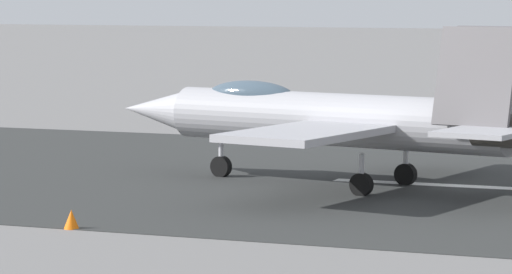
{
  "coord_description": "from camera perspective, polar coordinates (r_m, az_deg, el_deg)",
  "views": [
    {
      "loc": [
        -13.13,
        49.27,
        6.77
      ],
      "look_at": [
        3.38,
        7.04,
        2.2
      ],
      "focal_mm": 103.12,
      "sensor_mm": 36.0,
      "label": 1
    }
  ],
  "objects": [
    {
      "name": "ground_plane",
      "position": [
        51.43,
        6.38,
        -1.84
      ],
      "size": [
        400.0,
        400.0,
        0.0
      ],
      "primitive_type": "plane",
      "color": "slate"
    },
    {
      "name": "marker_cone_mid",
      "position": [
        41.99,
        -7.17,
        -3.19
      ],
      "size": [
        0.44,
        0.44,
        0.55
      ],
      "primitive_type": "cone",
      "color": "orange",
      "rests_on": "ground"
    },
    {
      "name": "runway_strip",
      "position": [
        51.43,
        6.4,
        -1.83
      ],
      "size": [
        240.0,
        26.0,
        0.02
      ],
      "color": "#2D2F2F",
      "rests_on": "ground"
    },
    {
      "name": "fighter_jet",
      "position": [
        50.36,
        3.23,
        0.75
      ],
      "size": [
        17.42,
        13.94,
        5.58
      ],
      "color": "#A7A6AC",
      "rests_on": "ground"
    }
  ]
}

